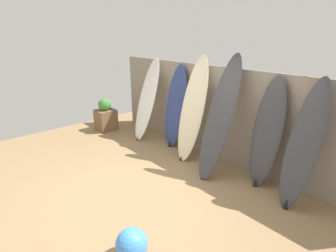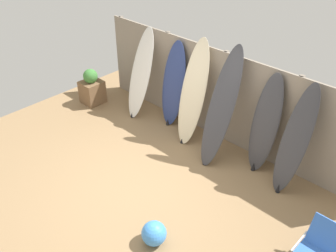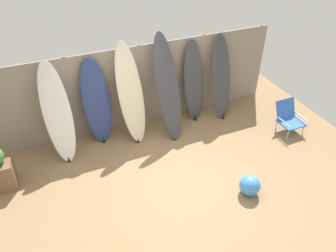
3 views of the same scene
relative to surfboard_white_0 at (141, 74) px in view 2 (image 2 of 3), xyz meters
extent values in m
plane|color=#8E704C|center=(1.77, -1.56, -0.93)|extent=(7.68, 7.68, 0.00)
cube|color=gray|center=(1.77, 0.44, -0.03)|extent=(6.08, 0.04, 1.80)
cylinder|color=slate|center=(-1.11, 0.48, -0.03)|extent=(0.10, 0.10, 1.80)
cylinder|color=slate|center=(0.33, 0.48, -0.03)|extent=(0.10, 0.10, 1.80)
cylinder|color=slate|center=(1.77, 0.48, -0.03)|extent=(0.10, 0.10, 1.80)
cylinder|color=slate|center=(3.21, 0.48, -0.03)|extent=(0.10, 0.10, 1.80)
ellipsoid|color=white|center=(0.00, 0.00, 0.01)|extent=(0.54, 0.73, 1.88)
cone|color=black|center=(0.00, -0.30, -0.86)|extent=(0.08, 0.08, 0.11)
ellipsoid|color=navy|center=(0.76, 0.19, -0.04)|extent=(0.56, 0.42, 1.78)
cone|color=black|center=(0.76, 0.02, -0.86)|extent=(0.08, 0.08, 0.12)
ellipsoid|color=beige|center=(1.42, 0.02, 0.08)|extent=(0.58, 0.72, 2.01)
cone|color=black|center=(1.42, -0.26, -0.87)|extent=(0.08, 0.08, 0.10)
ellipsoid|color=#38383D|center=(2.16, -0.10, 0.12)|extent=(0.53, 0.90, 2.09)
cone|color=black|center=(2.16, -0.47, -0.87)|extent=(0.08, 0.08, 0.11)
ellipsoid|color=#38383D|center=(2.89, 0.18, -0.03)|extent=(0.49, 0.44, 1.80)
cone|color=black|center=(2.89, 0.00, -0.84)|extent=(0.08, 0.08, 0.16)
ellipsoid|color=#38383D|center=(3.49, 0.06, 0.00)|extent=(0.49, 0.62, 1.86)
cone|color=black|center=(3.49, -0.19, -0.84)|extent=(0.08, 0.08, 0.16)
cylinder|color=silver|center=(4.36, -0.99, -0.82)|extent=(0.02, 0.02, 0.22)
cube|color=blue|center=(4.56, -0.94, -0.50)|extent=(0.46, 0.21, 0.42)
cylinder|color=silver|center=(4.32, -1.18, -0.59)|extent=(0.02, 0.44, 0.02)
cube|color=brown|center=(-1.15, -0.48, -0.67)|extent=(0.45, 0.46, 0.52)
sphere|color=#3F7E38|center=(-1.15, -0.48, -0.27)|extent=(0.32, 0.32, 0.32)
sphere|color=#3F8CE5|center=(2.74, -2.32, -0.75)|extent=(0.36, 0.36, 0.36)
camera|label=1|loc=(4.72, -3.54, 1.46)|focal=28.00mm
camera|label=2|loc=(5.33, -4.75, 3.41)|focal=40.00mm
camera|label=3|loc=(-0.07, -5.38, 3.36)|focal=35.00mm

